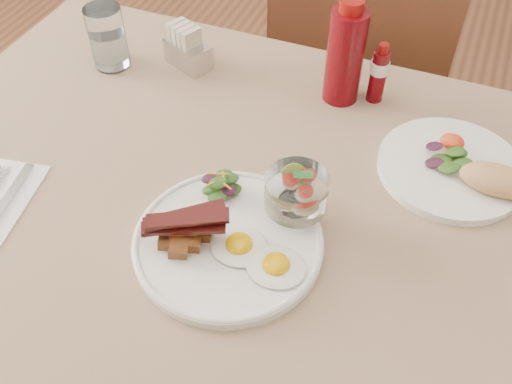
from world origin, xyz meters
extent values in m
cylinder|color=#5C301D|center=(-0.59, 0.36, 0.35)|extent=(0.06, 0.06, 0.71)
cube|color=#5C301D|center=(0.00, 0.00, 0.73)|extent=(1.30, 0.85, 0.04)
cube|color=#9E7D61|center=(0.00, 0.00, 0.75)|extent=(1.33, 0.88, 0.00)
cylinder|color=#5C301D|center=(-0.18, 0.57, 0.23)|extent=(0.04, 0.04, 0.45)
cylinder|color=#5C301D|center=(0.18, 0.57, 0.23)|extent=(0.04, 0.04, 0.45)
cylinder|color=#5C301D|center=(-0.18, 0.93, 0.23)|extent=(0.04, 0.04, 0.45)
cylinder|color=#5C301D|center=(0.18, 0.93, 0.23)|extent=(0.04, 0.04, 0.45)
cube|color=#5C301D|center=(0.00, 0.75, 0.47)|extent=(0.42, 0.42, 0.03)
cube|color=#5C301D|center=(0.00, 0.55, 0.70)|extent=(0.42, 0.03, 0.46)
cylinder|color=white|center=(-0.03, -0.10, 0.76)|extent=(0.28, 0.28, 0.02)
ellipsoid|color=white|center=(0.06, -0.13, 0.77)|extent=(0.11, 0.10, 0.01)
ellipsoid|color=#FFB405|center=(0.06, -0.13, 0.78)|extent=(0.04, 0.04, 0.02)
ellipsoid|color=white|center=(0.00, -0.11, 0.77)|extent=(0.11, 0.10, 0.01)
ellipsoid|color=#FFB405|center=(0.00, -0.11, 0.78)|extent=(0.04, 0.04, 0.02)
cube|color=brown|center=(-0.09, -0.12, 0.78)|extent=(0.03, 0.03, 0.02)
cube|color=brown|center=(-0.07, -0.14, 0.78)|extent=(0.03, 0.03, 0.03)
cube|color=brown|center=(-0.10, -0.15, 0.78)|extent=(0.02, 0.02, 0.02)
cube|color=brown|center=(-0.06, -0.11, 0.78)|extent=(0.03, 0.03, 0.02)
cube|color=brown|center=(-0.08, -0.15, 0.78)|extent=(0.03, 0.03, 0.03)
cube|color=brown|center=(-0.11, -0.12, 0.78)|extent=(0.02, 0.02, 0.02)
cube|color=brown|center=(-0.07, -0.13, 0.80)|extent=(0.03, 0.03, 0.02)
cube|color=brown|center=(-0.09, -0.14, 0.80)|extent=(0.02, 0.02, 0.02)
cube|color=#50100D|center=(-0.08, -0.13, 0.80)|extent=(0.11, 0.08, 0.01)
cube|color=#50100D|center=(-0.08, -0.13, 0.81)|extent=(0.12, 0.06, 0.01)
cube|color=#50100D|center=(-0.08, -0.12, 0.81)|extent=(0.11, 0.09, 0.01)
cube|color=#50100D|center=(-0.07, -0.13, 0.82)|extent=(0.12, 0.07, 0.01)
ellipsoid|color=#1F4612|center=(-0.07, -0.02, 0.77)|extent=(0.04, 0.03, 0.01)
ellipsoid|color=#1F4612|center=(-0.06, -0.02, 0.78)|extent=(0.03, 0.03, 0.01)
ellipsoid|color=#371126|center=(-0.09, -0.01, 0.78)|extent=(0.03, 0.02, 0.01)
ellipsoid|color=#1F4612|center=(-0.07, -0.04, 0.78)|extent=(0.04, 0.03, 0.01)
ellipsoid|color=#1F4612|center=(-0.08, -0.03, 0.78)|extent=(0.03, 0.02, 0.01)
ellipsoid|color=#371126|center=(-0.06, -0.03, 0.79)|extent=(0.03, 0.02, 0.01)
ellipsoid|color=#1F4612|center=(-0.08, -0.01, 0.79)|extent=(0.03, 0.03, 0.01)
ellipsoid|color=#1F4612|center=(-0.06, -0.01, 0.79)|extent=(0.03, 0.02, 0.01)
ellipsoid|color=#371126|center=(-0.09, -0.02, 0.79)|extent=(0.03, 0.02, 0.01)
ellipsoid|color=#1F4612|center=(-0.07, -0.03, 0.80)|extent=(0.03, 0.02, 0.01)
cylinder|color=orange|center=(-0.07, -0.02, 0.80)|extent=(0.02, 0.03, 0.01)
cylinder|color=orange|center=(-0.08, -0.01, 0.80)|extent=(0.03, 0.01, 0.01)
cylinder|color=orange|center=(-0.06, -0.03, 0.80)|extent=(0.03, 0.02, 0.01)
cylinder|color=orange|center=(-0.08, -0.03, 0.80)|extent=(0.02, 0.03, 0.01)
cylinder|color=white|center=(0.05, -0.02, 0.77)|extent=(0.05, 0.05, 0.01)
cylinder|color=white|center=(0.05, -0.02, 0.79)|extent=(0.02, 0.02, 0.02)
cylinder|color=white|center=(0.05, -0.02, 0.82)|extent=(0.09, 0.09, 0.05)
cylinder|color=beige|center=(0.04, -0.01, 0.81)|extent=(0.03, 0.03, 0.01)
cylinder|color=beige|center=(0.06, -0.03, 0.81)|extent=(0.03, 0.03, 0.01)
cylinder|color=beige|center=(0.05, -0.01, 0.82)|extent=(0.03, 0.03, 0.01)
cylinder|color=#81B336|center=(0.04, -0.01, 0.84)|extent=(0.04, 0.04, 0.01)
cone|color=red|center=(0.06, -0.04, 0.84)|extent=(0.03, 0.03, 0.03)
cone|color=red|center=(0.03, -0.03, 0.84)|extent=(0.03, 0.03, 0.03)
cone|color=red|center=(0.06, -0.01, 0.85)|extent=(0.03, 0.03, 0.03)
ellipsoid|color=#2B7A34|center=(0.05, -0.03, 0.86)|extent=(0.02, 0.01, 0.00)
ellipsoid|color=#2B7A34|center=(0.06, -0.02, 0.86)|extent=(0.02, 0.01, 0.00)
cylinder|color=white|center=(0.25, 0.18, 0.76)|extent=(0.24, 0.24, 0.01)
ellipsoid|color=#1F4612|center=(0.24, 0.18, 0.77)|extent=(0.04, 0.03, 0.01)
ellipsoid|color=#1F4612|center=(0.26, 0.20, 0.77)|extent=(0.03, 0.02, 0.01)
ellipsoid|color=#371126|center=(0.23, 0.16, 0.78)|extent=(0.03, 0.02, 0.01)
ellipsoid|color=#1F4612|center=(0.25, 0.15, 0.78)|extent=(0.04, 0.02, 0.01)
ellipsoid|color=#1F4612|center=(0.27, 0.17, 0.78)|extent=(0.03, 0.02, 0.01)
ellipsoid|color=#371126|center=(0.22, 0.19, 0.78)|extent=(0.03, 0.02, 0.01)
ellipsoid|color=#1F4612|center=(0.25, 0.19, 0.79)|extent=(0.03, 0.02, 0.01)
ellipsoid|color=#E3411C|center=(0.25, 0.21, 0.78)|extent=(0.04, 0.03, 0.02)
ellipsoid|color=tan|center=(0.32, 0.15, 0.79)|extent=(0.12, 0.06, 0.05)
cylinder|color=#59050B|center=(0.03, 0.30, 0.84)|extent=(0.08, 0.08, 0.18)
cylinder|color=maroon|center=(0.03, 0.30, 0.94)|extent=(0.05, 0.05, 0.02)
cylinder|color=#59050B|center=(0.09, 0.32, 0.80)|extent=(0.03, 0.03, 0.10)
cylinder|color=white|center=(0.09, 0.32, 0.82)|extent=(0.04, 0.04, 0.02)
cylinder|color=maroon|center=(0.09, 0.32, 0.86)|extent=(0.02, 0.02, 0.02)
cube|color=silver|center=(-0.28, 0.29, 0.78)|extent=(0.11, 0.09, 0.05)
cube|color=#C8B68D|center=(-0.31, 0.30, 0.81)|extent=(0.03, 0.04, 0.06)
cube|color=#C8B68D|center=(-0.30, 0.29, 0.81)|extent=(0.03, 0.04, 0.06)
cube|color=#C8B68D|center=(-0.28, 0.29, 0.81)|extent=(0.03, 0.04, 0.06)
cube|color=#C8B68D|center=(-0.27, 0.28, 0.81)|extent=(0.03, 0.04, 0.06)
cylinder|color=white|center=(-0.43, 0.23, 0.81)|extent=(0.07, 0.07, 0.12)
cylinder|color=silver|center=(-0.43, 0.23, 0.79)|extent=(0.06, 0.06, 0.07)
cube|color=silver|center=(-0.38, -0.17, 0.76)|extent=(0.05, 0.19, 0.00)
cube|color=silver|center=(-0.42, -0.11, 0.76)|extent=(0.01, 0.05, 0.00)
camera|label=1|loc=(0.20, -0.56, 1.43)|focal=40.00mm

